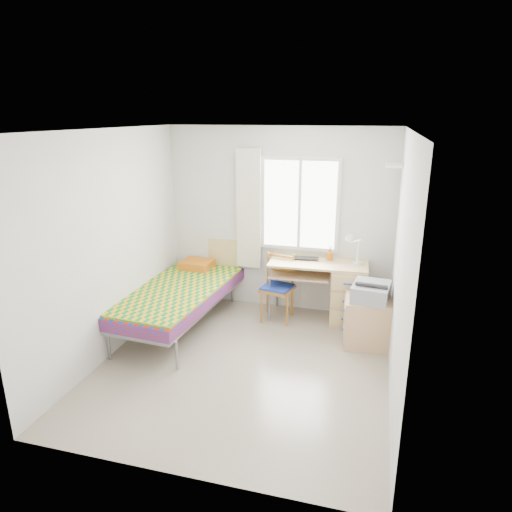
{
  "coord_description": "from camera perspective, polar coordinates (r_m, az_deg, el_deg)",
  "views": [
    {
      "loc": [
        1.33,
        -4.43,
        2.75
      ],
      "look_at": [
        -0.01,
        0.55,
        1.14
      ],
      "focal_mm": 32.0,
      "sensor_mm": 36.0,
      "label": 1
    }
  ],
  "objects": [
    {
      "name": "wall_back",
      "position": [
        6.48,
        2.84,
        4.43
      ],
      "size": [
        3.2,
        0.0,
        3.2
      ],
      "primitive_type": "plane",
      "rotation": [
        1.57,
        0.0,
        0.0
      ],
      "color": "silver",
      "rests_on": "ground"
    },
    {
      "name": "floor",
      "position": [
        5.38,
        -1.48,
        -13.38
      ],
      "size": [
        3.5,
        3.5,
        0.0
      ],
      "primitive_type": "plane",
      "color": "#BCAD93",
      "rests_on": "ground"
    },
    {
      "name": "wall_right",
      "position": [
        4.67,
        17.59,
        -1.58
      ],
      "size": [
        0.0,
        3.5,
        3.5
      ],
      "primitive_type": "plane",
      "rotation": [
        1.57,
        0.0,
        -1.57
      ],
      "color": "silver",
      "rests_on": "ground"
    },
    {
      "name": "cabinet",
      "position": [
        5.83,
        13.68,
        -7.97
      ],
      "size": [
        0.59,
        0.53,
        0.6
      ],
      "rotation": [
        0.0,
        0.0,
        0.08
      ],
      "color": "tan",
      "rests_on": "floor"
    },
    {
      "name": "book",
      "position": [
        6.34,
        5.65,
        -2.63
      ],
      "size": [
        0.21,
        0.27,
        0.02
      ],
      "primitive_type": "imported",
      "rotation": [
        0.0,
        0.0,
        0.12
      ],
      "color": "gray",
      "rests_on": "desk"
    },
    {
      "name": "laptop",
      "position": [
        6.28,
        6.23,
        -0.44
      ],
      "size": [
        0.36,
        0.25,
        0.03
      ],
      "primitive_type": "imported",
      "rotation": [
        0.0,
        0.0,
        0.07
      ],
      "color": "black",
      "rests_on": "desk"
    },
    {
      "name": "task_lamp",
      "position": [
        6.02,
        12.03,
        1.2
      ],
      "size": [
        0.24,
        0.34,
        0.45
      ],
      "rotation": [
        0.0,
        0.0,
        0.23
      ],
      "color": "white",
      "rests_on": "desk"
    },
    {
      "name": "floating_shelf",
      "position": [
        5.86,
        16.85,
        10.77
      ],
      "size": [
        0.2,
        0.32,
        0.03
      ],
      "primitive_type": "cube",
      "color": "white",
      "rests_on": "wall_right"
    },
    {
      "name": "window",
      "position": [
        6.35,
        5.49,
        6.41
      ],
      "size": [
        1.1,
        0.04,
        1.3
      ],
      "color": "white",
      "rests_on": "wall_back"
    },
    {
      "name": "bed",
      "position": [
        6.19,
        -9.47,
        -4.5
      ],
      "size": [
        1.21,
        2.31,
        0.97
      ],
      "rotation": [
        0.0,
        0.0,
        -0.08
      ],
      "color": "gray",
      "rests_on": "floor"
    },
    {
      "name": "printer",
      "position": [
        5.67,
        14.18,
        -4.29
      ],
      "size": [
        0.48,
        0.54,
        0.21
      ],
      "rotation": [
        0.0,
        0.0,
        -0.13
      ],
      "color": "gray",
      "rests_on": "cabinet"
    },
    {
      "name": "wall_left",
      "position": [
        5.51,
        -17.77,
        1.26
      ],
      "size": [
        0.0,
        3.5,
        3.5
      ],
      "primitive_type": "plane",
      "rotation": [
        1.57,
        0.0,
        1.57
      ],
      "color": "silver",
      "rests_on": "ground"
    },
    {
      "name": "curtain",
      "position": [
        6.48,
        -0.92,
        5.81
      ],
      "size": [
        0.35,
        0.05,
        1.7
      ],
      "primitive_type": "cube",
      "color": "beige",
      "rests_on": "wall_back"
    },
    {
      "name": "ceiling",
      "position": [
        4.63,
        -1.74,
        15.51
      ],
      "size": [
        3.5,
        3.5,
        0.0
      ],
      "primitive_type": "plane",
      "rotation": [
        3.14,
        0.0,
        0.0
      ],
      "color": "white",
      "rests_on": "wall_back"
    },
    {
      "name": "desk",
      "position": [
        6.34,
        10.89,
        -4.26
      ],
      "size": [
        1.34,
        0.66,
        0.83
      ],
      "rotation": [
        0.0,
        0.0,
        0.04
      ],
      "color": "tan",
      "rests_on": "floor"
    },
    {
      "name": "chair",
      "position": [
        6.3,
        2.86,
        -3.42
      ],
      "size": [
        0.47,
        0.47,
        0.92
      ],
      "rotation": [
        0.0,
        0.0,
        -0.22
      ],
      "color": "#9D611E",
      "rests_on": "floor"
    },
    {
      "name": "pen_cup",
      "position": [
        6.34,
        9.19,
        0.01
      ],
      "size": [
        0.1,
        0.1,
        0.11
      ],
      "primitive_type": "cylinder",
      "rotation": [
        0.0,
        0.0,
        0.12
      ],
      "color": "orange",
      "rests_on": "desk"
    }
  ]
}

